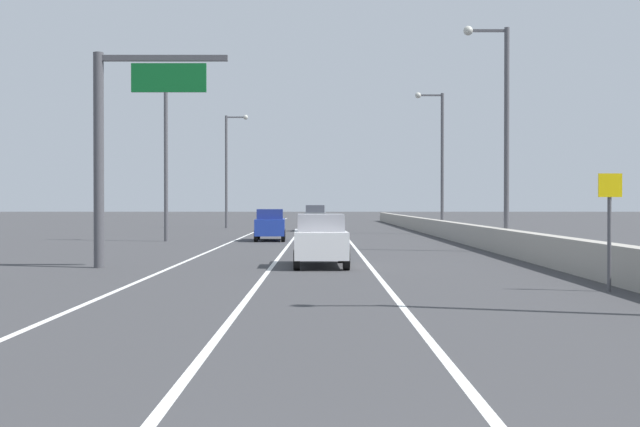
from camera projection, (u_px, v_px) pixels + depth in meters
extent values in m
plane|color=#38383A|center=(320.00, 230.00, 67.93)|extent=(320.00, 320.00, 0.00)
cube|color=silver|center=(247.00, 234.00, 58.91)|extent=(0.16, 130.00, 0.00)
cube|color=silver|center=(294.00, 234.00, 58.92)|extent=(0.16, 130.00, 0.00)
cube|color=silver|center=(341.00, 234.00, 58.94)|extent=(0.16, 130.00, 0.00)
cube|color=#9E998E|center=(464.00, 234.00, 43.96)|extent=(0.60, 120.00, 1.10)
cylinder|color=#47474C|center=(95.00, 160.00, 27.27)|extent=(0.36, 0.36, 7.50)
cube|color=#47474C|center=(160.00, 58.00, 27.23)|extent=(4.50, 0.20, 0.20)
cube|color=#0C5923|center=(166.00, 78.00, 27.12)|extent=(2.60, 0.10, 1.00)
cylinder|color=#4C4C51|center=(606.00, 244.00, 19.92)|extent=(0.10, 0.10, 2.40)
cube|color=yellow|center=(606.00, 185.00, 19.86)|extent=(0.60, 0.04, 0.60)
cylinder|color=#4C4C51|center=(503.00, 140.00, 36.43)|extent=(0.24, 0.24, 10.42)
cube|color=#4C4C51|center=(484.00, 31.00, 36.37)|extent=(1.80, 0.12, 0.12)
sphere|color=beige|center=(465.00, 31.00, 36.36)|extent=(0.44, 0.44, 0.44)
cylinder|color=#4C4C51|center=(439.00, 164.00, 58.02)|extent=(0.24, 0.24, 10.42)
cube|color=#4C4C51|center=(427.00, 95.00, 57.95)|extent=(1.80, 0.12, 0.12)
sphere|color=beige|center=(415.00, 95.00, 57.95)|extent=(0.44, 0.44, 0.44)
cylinder|color=#4C4C51|center=(163.00, 154.00, 46.68)|extent=(0.24, 0.24, 10.42)
cube|color=#4C4C51|center=(178.00, 69.00, 46.62)|extent=(1.80, 0.12, 0.12)
sphere|color=beige|center=(193.00, 69.00, 46.62)|extent=(0.44, 0.44, 0.44)
cylinder|color=#4C4C51|center=(223.00, 172.00, 72.58)|extent=(0.24, 0.24, 10.42)
cube|color=#4C4C51|center=(233.00, 117.00, 72.52)|extent=(1.80, 0.12, 0.12)
sphere|color=beige|center=(242.00, 117.00, 72.52)|extent=(0.44, 0.44, 0.44)
cube|color=#1E389E|center=(267.00, 227.00, 47.65)|extent=(1.91, 4.37, 0.98)
cube|color=navy|center=(267.00, 214.00, 47.21)|extent=(1.61, 1.99, 0.60)
cylinder|color=black|center=(255.00, 234.00, 49.32)|extent=(0.25, 0.69, 0.68)
cylinder|color=black|center=(280.00, 234.00, 49.39)|extent=(0.25, 0.69, 0.68)
cylinder|color=black|center=(253.00, 236.00, 45.92)|extent=(0.25, 0.69, 0.68)
cylinder|color=black|center=(280.00, 236.00, 45.99)|extent=(0.25, 0.69, 0.68)
cube|color=slate|center=(312.00, 220.00, 64.75)|extent=(1.80, 4.45, 1.20)
cube|color=#4D505A|center=(312.00, 209.00, 64.30)|extent=(1.55, 2.01, 0.60)
cylinder|color=black|center=(304.00, 226.00, 66.52)|extent=(0.23, 0.68, 0.68)
cylinder|color=black|center=(322.00, 226.00, 66.50)|extent=(0.23, 0.68, 0.68)
cylinder|color=black|center=(302.00, 227.00, 63.01)|extent=(0.23, 0.68, 0.68)
cylinder|color=black|center=(321.00, 227.00, 62.99)|extent=(0.23, 0.68, 0.68)
cube|color=white|center=(317.00, 244.00, 27.99)|extent=(1.94, 4.34, 0.93)
cube|color=#96969E|center=(317.00, 223.00, 27.55)|extent=(1.66, 1.97, 0.60)
cylinder|color=black|center=(294.00, 254.00, 29.67)|extent=(0.24, 0.69, 0.68)
cylinder|color=black|center=(338.00, 254.00, 29.72)|extent=(0.24, 0.69, 0.68)
cylinder|color=black|center=(293.00, 260.00, 26.28)|extent=(0.24, 0.69, 0.68)
cylinder|color=black|center=(343.00, 260.00, 26.32)|extent=(0.24, 0.69, 0.68)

